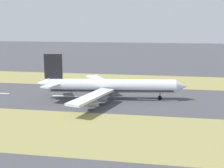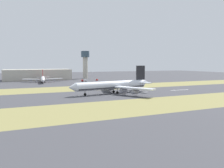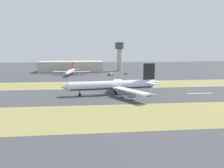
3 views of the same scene
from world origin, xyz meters
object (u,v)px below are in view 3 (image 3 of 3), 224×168
terminal_building (71,67)px  apron_car (126,74)px  airplane_main_jet (115,85)px  control_tower (119,54)px  airplane_parked_apron (71,72)px  service_truck (111,74)px

terminal_building → apron_car: terminal_building is taller
airplane_main_jet → control_tower: control_tower is taller
terminal_building → airplane_parked_apron: size_ratio=1.74×
airplane_parked_apron → apron_car: size_ratio=10.62×
terminal_building → airplane_parked_apron: airplane_parked_apron is taller
airplane_parked_apron → service_truck: (-8.35, -46.51, -2.62)m
apron_car → control_tower: bearing=2.8°
airplane_parked_apron → airplane_main_jet: bearing=-161.8°
airplane_main_jet → apron_car: bearing=-13.3°
control_tower → airplane_parked_apron: 80.54m
terminal_building → apron_car: 80.74m
airplane_main_jet → control_tower: size_ratio=1.70×
airplane_main_jet → service_truck: size_ratio=11.02×
airplane_parked_apron → service_truck: 47.33m
airplane_main_jet → terminal_building: airplane_main_jet is taller
control_tower → airplane_parked_apron: (-44.76, 63.87, -20.09)m
airplane_parked_apron → terminal_building: bearing=2.8°
terminal_building → apron_car: bearing=-122.2°
terminal_building → service_truck: (-52.00, -48.62, -5.36)m
airplane_main_jet → airplane_parked_apron: (116.52, 38.29, -1.73)m
airplane_parked_apron → apron_car: (0.72, -66.00, -3.29)m
control_tower → airplane_parked_apron: size_ratio=0.83×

